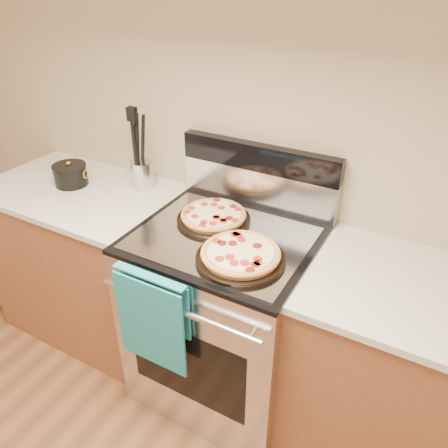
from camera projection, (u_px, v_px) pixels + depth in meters
The scene contains 16 objects.
wall_back at pixel (265, 113), 1.88m from camera, with size 4.00×4.00×0.00m, color tan.
range_body at pixel (225, 318), 2.09m from camera, with size 0.76×0.68×0.90m, color #B7B7BC.
oven_window at pixel (187, 366), 1.84m from camera, with size 0.56×0.01×0.40m, color black.
cooktop at pixel (226, 237), 1.85m from camera, with size 0.76×0.68×0.02m, color black.
backsplash_lower at pixel (258, 187), 2.03m from camera, with size 0.76×0.06×0.18m, color silver.
backsplash_upper at pixel (259, 157), 1.95m from camera, with size 0.76×0.06×0.12m, color black.
oven_handle at pixel (177, 309), 1.63m from camera, with size 0.03×0.03×0.70m, color silver.
dish_towel at pixel (153, 318), 1.73m from camera, with size 0.32×0.05×0.42m, color #19767F, non-canonical shape.
foil_sheet at pixel (222, 238), 1.82m from camera, with size 0.70×0.55×0.01m, color gray.
cabinet_left at pixel (93, 263), 2.48m from camera, with size 1.00×0.62×0.88m, color brown.
countertop_left at pixel (79, 192), 2.25m from camera, with size 1.02×0.64×0.03m, color beige.
cabinet_right at pixel (420, 389), 1.75m from camera, with size 1.00×0.62×0.88m, color brown.
pepperoni_pizza_back at pixel (214, 216), 1.93m from camera, with size 0.32×0.32×0.04m, color #C2763B, non-canonical shape.
pepperoni_pizza_front at pixel (241, 255), 1.67m from camera, with size 0.34×0.34×0.05m, color #C2763B, non-canonical shape.
utensil_crock at pixel (142, 174), 2.22m from camera, with size 0.11×0.11×0.14m, color silver.
saucepan at pixel (71, 176), 2.26m from camera, with size 0.17×0.17×0.10m, color black.
Camera 1 is at (0.75, 0.29, 1.92)m, focal length 35.00 mm.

